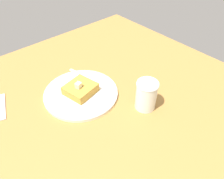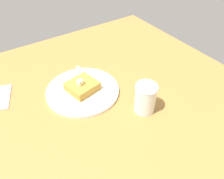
# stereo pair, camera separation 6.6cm
# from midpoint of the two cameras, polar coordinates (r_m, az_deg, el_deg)

# --- Properties ---
(table_surface) EXTENTS (0.90, 0.90, 0.02)m
(table_surface) POSITION_cam_midpoint_polar(r_m,az_deg,el_deg) (0.72, 1.82, -1.57)
(table_surface) COLOR olive
(table_surface) RESTS_ON ground
(plate) EXTENTS (0.24, 0.24, 0.01)m
(plate) POSITION_cam_midpoint_polar(r_m,az_deg,el_deg) (0.71, -5.06, -0.38)
(plate) COLOR silver
(plate) RESTS_ON table_surface
(toast_slice_center) EXTENTS (0.10, 0.10, 0.03)m
(toast_slice_center) POSITION_cam_midpoint_polar(r_m,az_deg,el_deg) (0.70, -5.15, 0.75)
(toast_slice_center) COLOR #B78732
(toast_slice_center) RESTS_ON plate
(butter_pat_primary) EXTENTS (0.02, 0.02, 0.02)m
(butter_pat_primary) POSITION_cam_midpoint_polar(r_m,az_deg,el_deg) (0.68, -5.66, 1.74)
(butter_pat_primary) COLOR beige
(butter_pat_primary) RESTS_ON toast_slice_center
(fork) EXTENTS (0.16, 0.06, 0.00)m
(fork) POSITION_cam_midpoint_polar(r_m,az_deg,el_deg) (0.76, -2.18, 3.36)
(fork) COLOR silver
(fork) RESTS_ON plate
(syrup_jar) EXTENTS (0.06, 0.06, 0.09)m
(syrup_jar) POSITION_cam_midpoint_polar(r_m,az_deg,el_deg) (0.64, 11.59, -2.48)
(syrup_jar) COLOR #44210C
(syrup_jar) RESTS_ON table_surface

